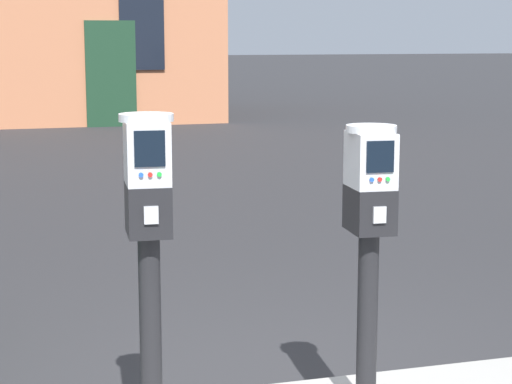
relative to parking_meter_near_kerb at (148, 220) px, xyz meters
name	(u,v)px	position (x,y,z in m)	size (l,w,h in m)	color
parking_meter_near_kerb	(148,220)	(0.00, 0.00, 0.00)	(0.23, 0.26, 1.36)	black
parking_meter_twin_adjacent	(369,218)	(0.96, 0.00, -0.05)	(0.23, 0.26, 1.29)	black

